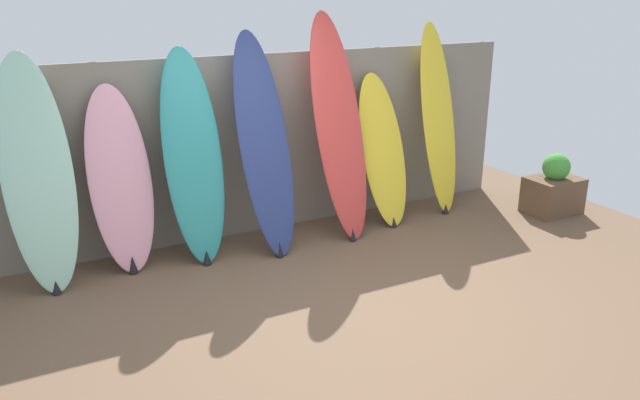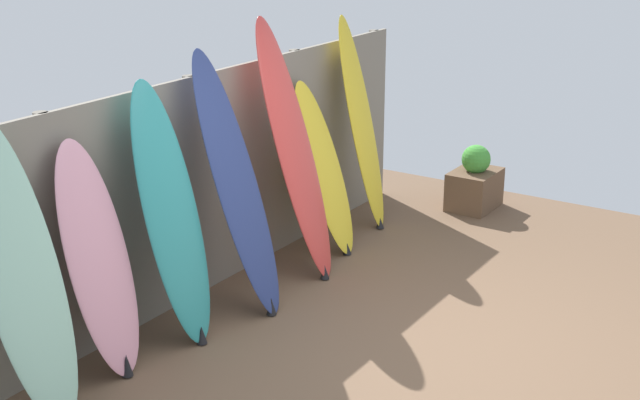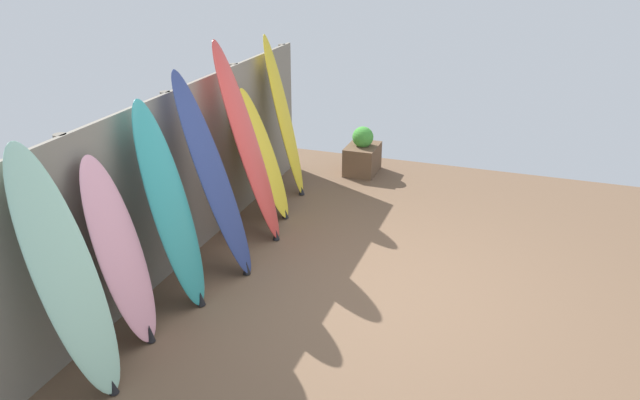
{
  "view_description": "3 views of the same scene",
  "coord_description": "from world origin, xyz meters",
  "px_view_note": "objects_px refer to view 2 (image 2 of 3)",
  "views": [
    {
      "loc": [
        -2.22,
        -3.69,
        2.42
      ],
      "look_at": [
        0.06,
        0.67,
        0.72
      ],
      "focal_mm": 35.0,
      "sensor_mm": 36.0,
      "label": 1
    },
    {
      "loc": [
        -5.14,
        -2.49,
        3.12
      ],
      "look_at": [
        -0.01,
        0.83,
        1.02
      ],
      "focal_mm": 50.0,
      "sensor_mm": 36.0,
      "label": 2
    },
    {
      "loc": [
        -5.01,
        -1.28,
        3.19
      ],
      "look_at": [
        -0.19,
        0.42,
        0.99
      ],
      "focal_mm": 35.0,
      "sensor_mm": 36.0,
      "label": 3
    }
  ],
  "objects_px": {
    "surfboard_seafoam_0": "(22,275)",
    "surfboard_pink_1": "(99,262)",
    "surfboard_teal_2": "(172,216)",
    "planter_box": "(475,183)",
    "surfboard_red_4": "(295,151)",
    "surfboard_navy_3": "(237,186)",
    "surfboard_yellow_5": "(325,170)",
    "surfboard_yellow_6": "(362,125)"
  },
  "relations": [
    {
      "from": "surfboard_pink_1",
      "to": "planter_box",
      "type": "xyz_separation_m",
      "value": [
        4.5,
        -0.76,
        -0.54
      ]
    },
    {
      "from": "surfboard_red_4",
      "to": "surfboard_yellow_5",
      "type": "xyz_separation_m",
      "value": [
        0.57,
        0.07,
        -0.32
      ]
    },
    {
      "from": "surfboard_teal_2",
      "to": "planter_box",
      "type": "bearing_deg",
      "value": -9.88
    },
    {
      "from": "surfboard_pink_1",
      "to": "surfboard_navy_3",
      "type": "xyz_separation_m",
      "value": [
        1.29,
        -0.16,
        0.2
      ]
    },
    {
      "from": "surfboard_pink_1",
      "to": "surfboard_navy_3",
      "type": "relative_size",
      "value": 0.8
    },
    {
      "from": "surfboard_red_4",
      "to": "planter_box",
      "type": "bearing_deg",
      "value": -14.41
    },
    {
      "from": "surfboard_red_4",
      "to": "surfboard_navy_3",
      "type": "bearing_deg",
      "value": -178.58
    },
    {
      "from": "surfboard_yellow_6",
      "to": "surfboard_teal_2",
      "type": "bearing_deg",
      "value": -178.57
    },
    {
      "from": "surfboard_navy_3",
      "to": "surfboard_yellow_5",
      "type": "xyz_separation_m",
      "value": [
        1.38,
        0.09,
        -0.24
      ]
    },
    {
      "from": "surfboard_teal_2",
      "to": "surfboard_yellow_5",
      "type": "bearing_deg",
      "value": 0.37
    },
    {
      "from": "surfboard_yellow_5",
      "to": "planter_box",
      "type": "relative_size",
      "value": 2.31
    },
    {
      "from": "surfboard_navy_3",
      "to": "planter_box",
      "type": "height_order",
      "value": "surfboard_navy_3"
    },
    {
      "from": "surfboard_pink_1",
      "to": "surfboard_yellow_6",
      "type": "bearing_deg",
      "value": -0.26
    },
    {
      "from": "surfboard_seafoam_0",
      "to": "planter_box",
      "type": "relative_size",
      "value": 2.86
    },
    {
      "from": "surfboard_seafoam_0",
      "to": "surfboard_red_4",
      "type": "height_order",
      "value": "surfboard_red_4"
    },
    {
      "from": "surfboard_teal_2",
      "to": "surfboard_navy_3",
      "type": "height_order",
      "value": "surfboard_navy_3"
    },
    {
      "from": "surfboard_yellow_6",
      "to": "surfboard_seafoam_0",
      "type": "bearing_deg",
      "value": -179.64
    },
    {
      "from": "surfboard_navy_3",
      "to": "planter_box",
      "type": "bearing_deg",
      "value": -10.55
    },
    {
      "from": "surfboard_teal_2",
      "to": "surfboard_yellow_5",
      "type": "height_order",
      "value": "surfboard_teal_2"
    },
    {
      "from": "surfboard_navy_3",
      "to": "surfboard_teal_2",
      "type": "bearing_deg",
      "value": 173.45
    },
    {
      "from": "surfboard_seafoam_0",
      "to": "surfboard_pink_1",
      "type": "xyz_separation_m",
      "value": [
        0.65,
        0.04,
        -0.16
      ]
    },
    {
      "from": "surfboard_pink_1",
      "to": "surfboard_navy_3",
      "type": "bearing_deg",
      "value": -7.07
    },
    {
      "from": "surfboard_teal_2",
      "to": "surfboard_navy_3",
      "type": "distance_m",
      "value": 0.67
    },
    {
      "from": "surfboard_teal_2",
      "to": "planter_box",
      "type": "distance_m",
      "value": 3.98
    },
    {
      "from": "surfboard_navy_3",
      "to": "surfboard_red_4",
      "type": "height_order",
      "value": "surfboard_red_4"
    },
    {
      "from": "surfboard_teal_2",
      "to": "surfboard_yellow_5",
      "type": "distance_m",
      "value": 2.05
    },
    {
      "from": "surfboard_seafoam_0",
      "to": "surfboard_pink_1",
      "type": "distance_m",
      "value": 0.67
    },
    {
      "from": "surfboard_seafoam_0",
      "to": "surfboard_yellow_5",
      "type": "xyz_separation_m",
      "value": [
        3.32,
        -0.03,
        -0.19
      ]
    },
    {
      "from": "surfboard_navy_3",
      "to": "surfboard_yellow_6",
      "type": "distance_m",
      "value": 2.13
    },
    {
      "from": "surfboard_navy_3",
      "to": "surfboard_yellow_6",
      "type": "xyz_separation_m",
      "value": [
        2.13,
        0.15,
        0.01
      ]
    },
    {
      "from": "surfboard_teal_2",
      "to": "surfboard_yellow_5",
      "type": "xyz_separation_m",
      "value": [
        2.04,
        0.01,
        -0.18
      ]
    },
    {
      "from": "surfboard_teal_2",
      "to": "surfboard_seafoam_0",
      "type": "bearing_deg",
      "value": 178.04
    },
    {
      "from": "surfboard_seafoam_0",
      "to": "surfboard_yellow_5",
      "type": "bearing_deg",
      "value": -0.53
    },
    {
      "from": "surfboard_red_4",
      "to": "planter_box",
      "type": "relative_size",
      "value": 3.24
    },
    {
      "from": "surfboard_seafoam_0",
      "to": "surfboard_red_4",
      "type": "xyz_separation_m",
      "value": [
        2.75,
        -0.1,
        0.13
      ]
    },
    {
      "from": "surfboard_navy_3",
      "to": "surfboard_yellow_6",
      "type": "bearing_deg",
      "value": 3.91
    },
    {
      "from": "surfboard_pink_1",
      "to": "surfboard_teal_2",
      "type": "bearing_deg",
      "value": -7.62
    },
    {
      "from": "surfboard_yellow_6",
      "to": "planter_box",
      "type": "xyz_separation_m",
      "value": [
        1.08,
        -0.74,
        -0.75
      ]
    },
    {
      "from": "surfboard_red_4",
      "to": "surfboard_yellow_6",
      "type": "xyz_separation_m",
      "value": [
        1.32,
        0.13,
        -0.07
      ]
    },
    {
      "from": "surfboard_yellow_5",
      "to": "surfboard_seafoam_0",
      "type": "bearing_deg",
      "value": 179.47
    },
    {
      "from": "surfboard_seafoam_0",
      "to": "surfboard_teal_2",
      "type": "height_order",
      "value": "surfboard_seafoam_0"
    },
    {
      "from": "surfboard_teal_2",
      "to": "surfboard_red_4",
      "type": "bearing_deg",
      "value": -2.18
    }
  ]
}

